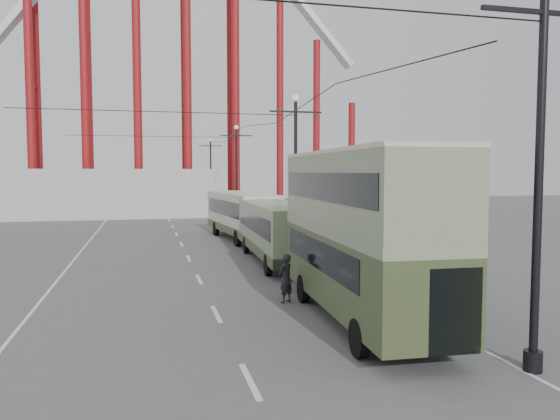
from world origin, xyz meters
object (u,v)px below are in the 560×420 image
object	(u,v)px
lamp_post_near	(544,32)
double_decker_bus	(360,226)
single_decker_green	(276,229)
pedestrian	(286,278)
single_decker_cream	(242,213)

from	to	relation	value
lamp_post_near	double_decker_bus	xyz separation A→B (m)	(-2.33, 5.03, -4.85)
lamp_post_near	single_decker_green	bearing A→B (deg)	97.56
pedestrian	single_decker_cream	bearing A→B (deg)	-133.01
single_decker_green	lamp_post_near	bearing A→B (deg)	-80.36
single_decker_cream	single_decker_green	bearing A→B (deg)	-94.63
double_decker_bus	single_decker_green	size ratio (longest dim) A/B	0.93
single_decker_green	pedestrian	size ratio (longest dim) A/B	6.22
double_decker_bus	single_decker_green	distance (m)	11.77
pedestrian	single_decker_green	bearing A→B (deg)	-139.35
lamp_post_near	double_decker_bus	bearing A→B (deg)	114.84
single_decker_green	double_decker_bus	bearing A→B (deg)	-88.46
single_decker_green	single_decker_cream	world-z (taller)	single_decker_cream
double_decker_bus	pedestrian	size ratio (longest dim) A/B	5.76
lamp_post_near	single_decker_cream	xyz separation A→B (m)	(-2.34, 26.57, -6.03)
lamp_post_near	double_decker_bus	world-z (taller)	lamp_post_near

